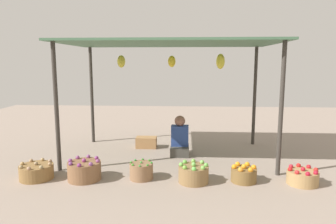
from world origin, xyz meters
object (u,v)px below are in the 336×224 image
(basket_potatoes, at_px, (37,172))
(basket_red_apples, at_px, (302,177))
(vendor_person, at_px, (180,140))
(basket_oranges, at_px, (244,174))
(wooden_crate_near_vendor, at_px, (146,142))
(basket_purple_onions, at_px, (84,170))
(basket_green_chilies, at_px, (141,171))
(basket_green_apples, at_px, (194,174))

(basket_potatoes, relative_size, basket_red_apples, 1.12)
(vendor_person, distance_m, basket_oranges, 1.71)
(wooden_crate_near_vendor, bearing_deg, basket_oranges, -46.64)
(basket_potatoes, distance_m, basket_oranges, 3.23)
(basket_potatoes, distance_m, basket_purple_onions, 0.76)
(basket_potatoes, distance_m, basket_red_apples, 4.09)
(vendor_person, height_order, basket_green_chilies, vendor_person)
(vendor_person, relative_size, basket_red_apples, 1.70)
(wooden_crate_near_vendor, bearing_deg, basket_green_chilies, -85.18)
(vendor_person, height_order, wooden_crate_near_vendor, vendor_person)
(vendor_person, xyz_separation_m, basket_green_apples, (0.24, -1.44, -0.16))
(basket_purple_onions, xyz_separation_m, basket_green_apples, (1.70, -0.01, -0.01))
(vendor_person, height_order, basket_oranges, vendor_person)
(basket_oranges, height_order, wooden_crate_near_vendor, basket_oranges)
(vendor_person, xyz_separation_m, basket_oranges, (1.01, -1.37, -0.18))
(basket_potatoes, relative_size, basket_green_apples, 1.12)
(basket_potatoes, bearing_deg, basket_green_apples, 0.06)
(basket_red_apples, bearing_deg, basket_green_chilies, 178.43)
(basket_green_chilies, relative_size, basket_red_apples, 0.80)
(vendor_person, bearing_deg, basket_purple_onions, -135.40)
(basket_potatoes, xyz_separation_m, basket_green_chilies, (1.64, 0.09, 0.01))
(basket_green_chilies, distance_m, basket_red_apples, 2.45)
(basket_green_apples, height_order, basket_red_apples, basket_green_apples)
(basket_purple_onions, bearing_deg, basket_green_apples, -0.25)
(basket_green_apples, xyz_separation_m, basket_red_apples, (1.63, 0.02, -0.02))
(basket_potatoes, bearing_deg, wooden_crate_near_vendor, 52.03)
(vendor_person, bearing_deg, wooden_crate_near_vendor, 147.26)
(basket_oranges, xyz_separation_m, basket_red_apples, (0.87, -0.04, -0.01))
(basket_red_apples, relative_size, wooden_crate_near_vendor, 1.06)
(basket_red_apples, bearing_deg, basket_purple_onions, -179.71)
(basket_green_apples, relative_size, basket_oranges, 1.19)
(basket_oranges, bearing_deg, basket_purple_onions, -178.56)
(basket_green_chilies, bearing_deg, wooden_crate_near_vendor, 94.82)
(basket_purple_onions, relative_size, wooden_crate_near_vendor, 1.18)
(basket_purple_onions, relative_size, basket_green_chilies, 1.40)
(vendor_person, xyz_separation_m, basket_potatoes, (-2.22, -1.44, -0.18))
(basket_potatoes, bearing_deg, basket_purple_onions, 0.76)
(vendor_person, bearing_deg, basket_red_apples, -37.06)
(basket_potatoes, height_order, basket_green_apples, basket_green_apples)
(basket_purple_onions, height_order, basket_green_chilies, basket_purple_onions)
(basket_purple_onions, xyz_separation_m, basket_oranges, (2.46, 0.06, -0.03))
(basket_green_chilies, xyz_separation_m, basket_red_apples, (2.45, -0.07, -0.02))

